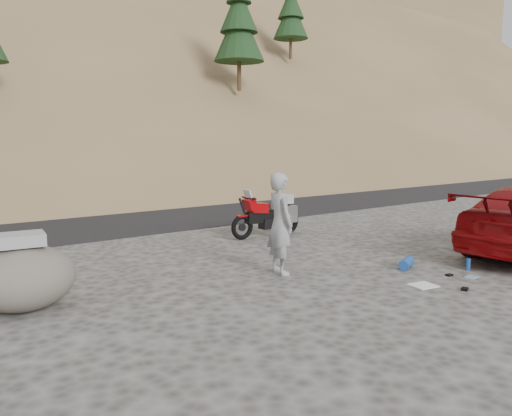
{
  "coord_description": "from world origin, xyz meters",
  "views": [
    {
      "loc": [
        -6.97,
        -6.62,
        2.51
      ],
      "look_at": [
        -0.39,
        2.24,
        1.0
      ],
      "focal_mm": 35.0,
      "sensor_mm": 36.0,
      "label": 1
    }
  ],
  "objects": [
    {
      "name": "man",
      "position": [
        -1.11,
        0.51,
        0.0
      ],
      "size": [
        0.58,
        0.77,
        1.92
      ],
      "primitive_type": "imported",
      "rotation": [
        0.0,
        0.0,
        1.39
      ],
      "color": "gray",
      "rests_on": "ground"
    },
    {
      "name": "motorcycle",
      "position": [
        1.01,
        3.55,
        0.55
      ],
      "size": [
        2.17,
        0.63,
        1.29
      ],
      "rotation": [
        0.0,
        0.0,
        -0.01
      ],
      "color": "black",
      "rests_on": "ground"
    },
    {
      "name": "ground",
      "position": [
        0.0,
        0.0,
        0.0
      ],
      "size": [
        140.0,
        140.0,
        0.0
      ],
      "primitive_type": "plane",
      "color": "#3E3C39",
      "rests_on": "ground"
    },
    {
      "name": "gear_blue_cloth",
      "position": [
        1.54,
        -1.83,
        0.01
      ],
      "size": [
        0.28,
        0.22,
        0.01
      ],
      "primitive_type": "cube",
      "rotation": [
        0.0,
        0.0,
        0.11
      ],
      "color": "#7E98C3",
      "rests_on": "ground"
    },
    {
      "name": "gear_bottle",
      "position": [
        1.97,
        -1.5,
        0.12
      ],
      "size": [
        0.11,
        0.11,
        0.23
      ],
      "primitive_type": "cylinder",
      "rotation": [
        0.0,
        0.0,
        0.34
      ],
      "color": "#19469A",
      "rests_on": "ground"
    },
    {
      "name": "gear_glove_b",
      "position": [
        0.69,
        -2.2,
        0.02
      ],
      "size": [
        0.16,
        0.14,
        0.04
      ],
      "primitive_type": "cube",
      "rotation": [
        0.0,
        0.0,
        0.33
      ],
      "color": "black",
      "rests_on": "ground"
    },
    {
      "name": "boulder",
      "position": [
        -5.47,
        1.17,
        0.51
      ],
      "size": [
        1.83,
        1.69,
        1.16
      ],
      "rotation": [
        0.0,
        0.0,
        -0.32
      ],
      "color": "#534E47",
      "rests_on": "ground"
    },
    {
      "name": "gear_glove_a",
      "position": [
        1.3,
        -1.52,
        0.02
      ],
      "size": [
        0.13,
        0.1,
        0.04
      ],
      "primitive_type": "cube",
      "rotation": [
        0.0,
        0.0,
        -0.14
      ],
      "color": "black",
      "rests_on": "ground"
    },
    {
      "name": "gear_white_cloth",
      "position": [
        0.36,
        -1.62,
        0.01
      ],
      "size": [
        0.48,
        0.44,
        0.01
      ],
      "primitive_type": "cube",
      "rotation": [
        0.0,
        0.0,
        -0.17
      ],
      "color": "white",
      "rests_on": "ground"
    },
    {
      "name": "road",
      "position": [
        0.0,
        9.0,
        0.0
      ],
      "size": [
        120.0,
        7.0,
        0.05
      ],
      "primitive_type": "cube",
      "color": "black",
      "rests_on": "ground"
    },
    {
      "name": "gear_blue_mat",
      "position": [
        1.13,
        -0.69,
        0.1
      ],
      "size": [
        0.54,
        0.39,
        0.2
      ],
      "primitive_type": "cylinder",
      "rotation": [
        0.0,
        1.57,
        0.41
      ],
      "color": "#19469A",
      "rests_on": "ground"
    }
  ]
}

